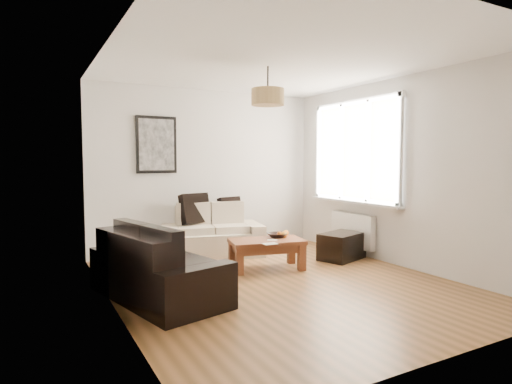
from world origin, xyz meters
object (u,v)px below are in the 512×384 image
loveseat_cream (212,231)px  coffee_table (267,254)px  sofa_leather (158,264)px  ottoman (342,246)px

loveseat_cream → coffee_table: bearing=-61.1°
loveseat_cream → coffee_table: 1.18m
sofa_leather → loveseat_cream: bearing=-52.1°
sofa_leather → coffee_table: bearing=-86.1°
ottoman → coffee_table: bearing=178.1°
loveseat_cream → sofa_leather: bearing=-115.4°
coffee_table → ottoman: bearing=-1.9°
coffee_table → ottoman: 1.26m
loveseat_cream → coffee_table: size_ratio=1.54×
loveseat_cream → ottoman: 1.97m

